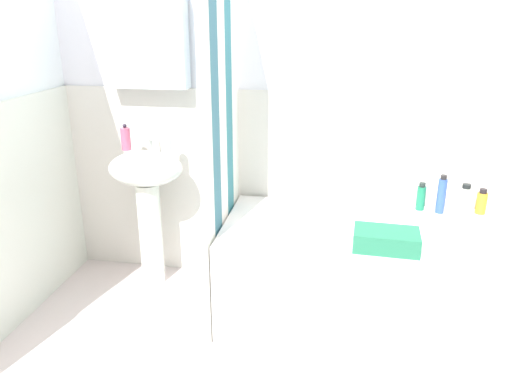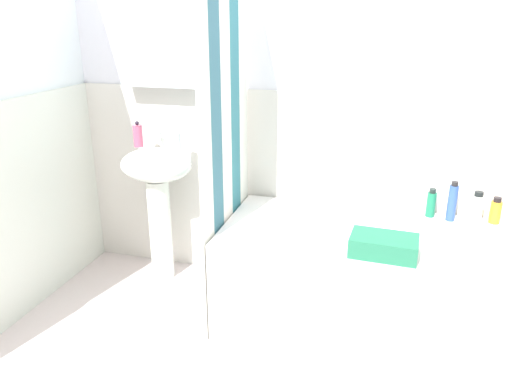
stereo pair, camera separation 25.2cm
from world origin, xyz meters
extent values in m
cube|color=white|center=(0.00, 1.27, 1.20)|extent=(3.60, 0.05, 2.40)
cube|color=silver|center=(0.00, 1.24, 0.60)|extent=(3.60, 0.02, 1.20)
cube|color=silver|center=(-0.97, 1.18, 1.49)|extent=(0.48, 0.12, 0.56)
cylinder|color=white|center=(-0.97, 1.03, 0.33)|extent=(0.14, 0.14, 0.66)
ellipsoid|color=white|center=(-0.97, 1.03, 0.76)|extent=(0.44, 0.34, 0.20)
cylinder|color=silver|center=(-0.97, 1.13, 0.88)|extent=(0.03, 0.03, 0.05)
cylinder|color=silver|center=(-0.97, 1.08, 0.94)|extent=(0.02, 0.10, 0.02)
sphere|color=silver|center=(-0.97, 1.13, 0.97)|extent=(0.03, 0.03, 0.03)
cylinder|color=#BE4D6D|center=(-1.09, 1.06, 0.92)|extent=(0.06, 0.06, 0.13)
sphere|color=#271E2C|center=(-1.09, 1.06, 1.00)|extent=(0.02, 0.02, 0.02)
cylinder|color=silver|center=(-0.84, 1.06, 0.91)|extent=(0.06, 0.06, 0.10)
cube|color=white|center=(0.31, 0.85, 0.28)|extent=(1.50, 0.75, 0.55)
cube|color=white|center=(-0.45, 0.55, 1.00)|extent=(0.01, 0.15, 2.00)
cube|color=#34697B|center=(-0.45, 0.70, 1.00)|extent=(0.01, 0.15, 2.00)
cube|color=white|center=(-0.45, 0.85, 1.00)|extent=(0.01, 0.15, 2.00)
cube|color=teal|center=(-0.45, 1.00, 1.00)|extent=(0.01, 0.15, 2.00)
cube|color=white|center=(-0.45, 1.15, 1.00)|extent=(0.01, 0.15, 2.00)
cylinder|color=orange|center=(0.96, 1.16, 0.61)|extent=(0.06, 0.06, 0.12)
cylinder|color=black|center=(0.96, 1.16, 0.68)|extent=(0.04, 0.04, 0.02)
cylinder|color=white|center=(0.86, 1.12, 0.63)|extent=(0.06, 0.06, 0.16)
cylinder|color=black|center=(0.86, 1.12, 0.72)|extent=(0.05, 0.05, 0.02)
cylinder|color=#3254A7|center=(0.73, 1.13, 0.65)|extent=(0.05, 0.05, 0.20)
cylinder|color=#252323|center=(0.73, 1.13, 0.76)|extent=(0.03, 0.03, 0.02)
cylinder|color=#1B7650|center=(0.63, 1.16, 0.62)|extent=(0.05, 0.05, 0.14)
cylinder|color=#1F2B28|center=(0.63, 1.16, 0.70)|extent=(0.03, 0.03, 0.02)
cube|color=#277453|center=(0.40, 0.61, 0.60)|extent=(0.32, 0.21, 0.09)
camera|label=1|loc=(0.14, -1.62, 1.61)|focal=34.72mm
camera|label=2|loc=(0.39, -1.56, 1.61)|focal=34.72mm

